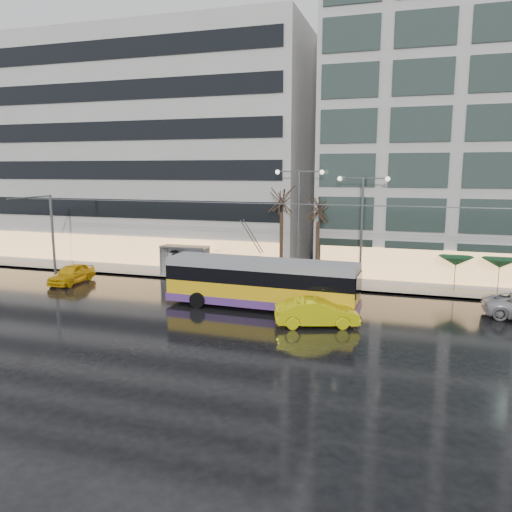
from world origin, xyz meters
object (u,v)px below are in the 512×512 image
at_px(bus_shelter, 182,253).
at_px(taxi_a, 72,274).
at_px(trolleybus, 261,285).
at_px(street_lamp_near, 299,210).

distance_m(bus_shelter, taxi_a, 9.21).
height_order(trolleybus, street_lamp_near, street_lamp_near).
height_order(bus_shelter, taxi_a, bus_shelter).
height_order(trolleybus, bus_shelter, trolleybus).
bearing_deg(taxi_a, street_lamp_near, 15.13).
relative_size(trolleybus, taxi_a, 2.82).
xyz_separation_m(street_lamp_near, taxi_a, (-17.68, -5.62, -5.20)).
relative_size(bus_shelter, taxi_a, 0.91).
bearing_deg(bus_shelter, trolleybus, -39.92).
bearing_deg(taxi_a, bus_shelter, 34.55).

